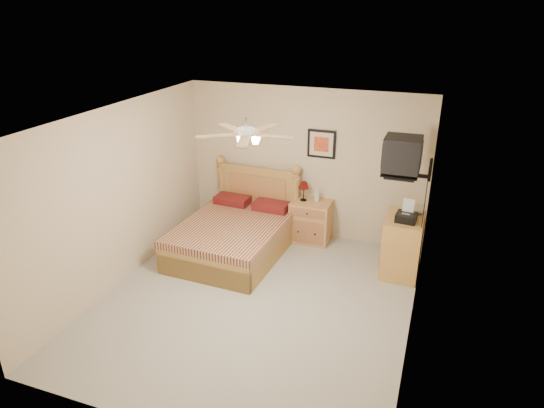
% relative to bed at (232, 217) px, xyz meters
% --- Properties ---
extents(floor, '(4.50, 4.50, 0.00)m').
position_rel_bed_xyz_m(floor, '(0.83, -1.12, -0.64)').
color(floor, '#9F9B8F').
rests_on(floor, ground).
extents(ceiling, '(4.00, 4.50, 0.04)m').
position_rel_bed_xyz_m(ceiling, '(0.83, -1.12, 1.86)').
color(ceiling, white).
rests_on(ceiling, ground).
extents(wall_back, '(4.00, 0.04, 2.50)m').
position_rel_bed_xyz_m(wall_back, '(0.83, 1.13, 0.61)').
color(wall_back, beige).
rests_on(wall_back, ground).
extents(wall_front, '(4.00, 0.04, 2.50)m').
position_rel_bed_xyz_m(wall_front, '(0.83, -3.37, 0.61)').
color(wall_front, beige).
rests_on(wall_front, ground).
extents(wall_left, '(0.04, 4.50, 2.50)m').
position_rel_bed_xyz_m(wall_left, '(-1.17, -1.12, 0.61)').
color(wall_left, beige).
rests_on(wall_left, ground).
extents(wall_right, '(0.04, 4.50, 2.50)m').
position_rel_bed_xyz_m(wall_right, '(2.83, -1.12, 0.61)').
color(wall_right, beige).
rests_on(wall_right, ground).
extents(bed, '(1.58, 2.03, 1.27)m').
position_rel_bed_xyz_m(bed, '(0.00, 0.00, 0.00)').
color(bed, '#A67A35').
rests_on(bed, ground).
extents(nightstand, '(0.64, 0.48, 0.70)m').
position_rel_bed_xyz_m(nightstand, '(1.03, 0.88, -0.29)').
color(nightstand, '#B76C3A').
rests_on(nightstand, ground).
extents(table_lamp, '(0.18, 0.18, 0.33)m').
position_rel_bed_xyz_m(table_lamp, '(0.88, 0.90, 0.23)').
color(table_lamp, '#520D0A').
rests_on(table_lamp, nightstand).
extents(lotion_bottle, '(0.12, 0.12, 0.23)m').
position_rel_bed_xyz_m(lotion_bottle, '(1.11, 0.94, 0.17)').
color(lotion_bottle, silver).
rests_on(lotion_bottle, nightstand).
extents(framed_picture, '(0.46, 0.04, 0.46)m').
position_rel_bed_xyz_m(framed_picture, '(1.10, 1.11, 0.98)').
color(framed_picture, black).
rests_on(framed_picture, wall_back).
extents(dresser, '(0.53, 0.76, 0.89)m').
position_rel_bed_xyz_m(dresser, '(2.56, 0.33, -0.19)').
color(dresser, '#B9863A').
rests_on(dresser, ground).
extents(fax_machine, '(0.30, 0.32, 0.30)m').
position_rel_bed_xyz_m(fax_machine, '(2.58, 0.21, 0.40)').
color(fax_machine, black).
rests_on(fax_machine, dresser).
extents(magazine_lower, '(0.23, 0.27, 0.02)m').
position_rel_bed_xyz_m(magazine_lower, '(2.56, 0.59, 0.26)').
color(magazine_lower, beige).
rests_on(magazine_lower, dresser).
extents(magazine_upper, '(0.22, 0.29, 0.02)m').
position_rel_bed_xyz_m(magazine_upper, '(2.57, 0.61, 0.29)').
color(magazine_upper, tan).
rests_on(magazine_upper, magazine_lower).
extents(wall_tv, '(0.56, 0.46, 0.58)m').
position_rel_bed_xyz_m(wall_tv, '(2.58, 0.22, 1.17)').
color(wall_tv, black).
rests_on(wall_tv, wall_right).
extents(ceiling_fan, '(1.14, 1.14, 0.28)m').
position_rel_bed_xyz_m(ceiling_fan, '(0.83, -1.32, 1.72)').
color(ceiling_fan, white).
rests_on(ceiling_fan, ceiling).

